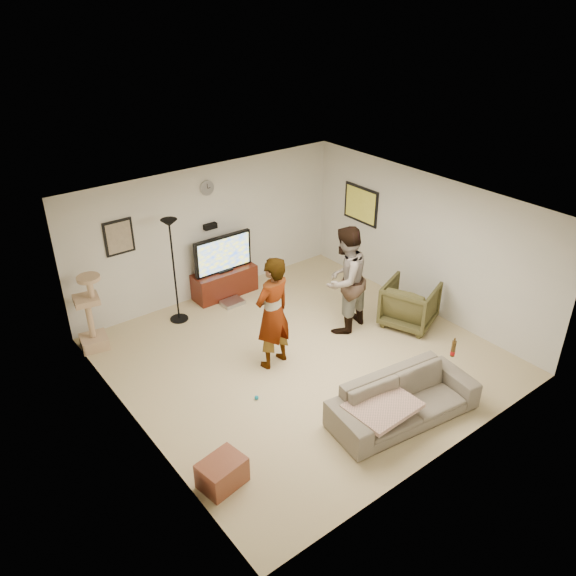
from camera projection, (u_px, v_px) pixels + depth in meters
floor at (302, 357)px, 9.16m from camera, size 5.50×5.50×0.02m
ceiling at (304, 210)px, 7.95m from camera, size 5.50×5.50×0.02m
wall_back at (209, 232)px, 10.47m from camera, size 5.50×0.04×2.50m
wall_front at (451, 378)px, 6.64m from camera, size 5.50×0.04×2.50m
wall_left at (132, 353)px, 7.08m from camera, size 0.04×5.50×2.50m
wall_right at (424, 243)px, 10.03m from camera, size 0.04×5.50×2.50m
wall_clock at (207, 188)px, 10.04m from camera, size 0.26×0.04×0.26m
wall_speaker at (210, 226)px, 10.36m from camera, size 0.25×0.10×0.10m
picture_back at (119, 237)px, 9.37m from camera, size 0.42×0.03×0.52m
picture_right at (361, 205)px, 11.01m from camera, size 0.03×0.78×0.62m
tv_stand at (225, 282)px, 10.84m from camera, size 1.24×0.45×0.52m
console_box at (232, 302)px, 10.62m from camera, size 0.40×0.30×0.07m
tv at (223, 254)px, 10.55m from camera, size 1.18×0.08×0.70m
tv_screen at (224, 254)px, 10.52m from camera, size 1.08×0.01×0.61m
floor_lamp at (174, 272)px, 9.70m from camera, size 0.32×0.32×1.90m
cat_tree at (89, 313)px, 9.08m from camera, size 0.49×0.49×1.31m
person_left at (273, 313)px, 8.57m from camera, size 0.73×0.55×1.84m
person_right at (345, 280)px, 9.47m from camera, size 1.06×0.91×1.88m
sofa at (404, 400)px, 7.75m from camera, size 2.20×1.10×0.62m
throw_blanket at (383, 406)px, 7.47m from camera, size 0.92×0.73×0.06m
beer_bottle at (453, 349)px, 8.06m from camera, size 0.06×0.06×0.25m
armchair at (410, 304)px, 9.85m from camera, size 1.11×1.10×0.79m
side_table at (222, 473)px, 6.77m from camera, size 0.59×0.48×0.36m
toy_ball at (257, 398)px, 8.21m from camera, size 0.06×0.06×0.06m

